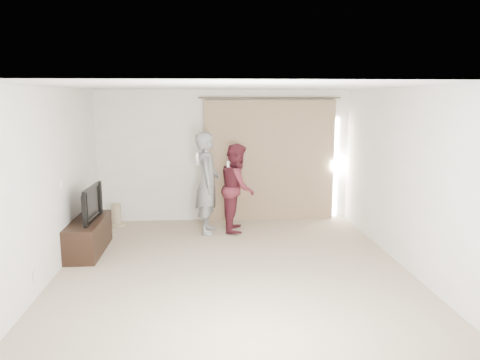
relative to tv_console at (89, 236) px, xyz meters
name	(u,v)px	position (x,y,z in m)	size (l,w,h in m)	color
floor	(233,267)	(2.27, -0.88, -0.26)	(5.50, 5.50, 0.00)	tan
wall_back	(224,156)	(2.27, 1.87, 1.04)	(5.00, 0.04, 2.60)	white
wall_left	(51,183)	(-0.23, -0.88, 1.04)	(0.04, 5.50, 2.60)	white
ceiling	(232,87)	(2.27, -0.88, 2.34)	(5.00, 5.50, 0.01)	silver
curtain	(270,161)	(3.18, 1.80, 0.94)	(2.80, 0.11, 2.46)	#987A5D
tv_console	(89,236)	(0.00, 0.00, 0.00)	(0.48, 1.37, 0.53)	black
tv	(87,203)	(0.00, 0.00, 0.54)	(0.96, 0.13, 0.55)	black
scratching_post	(117,217)	(0.17, 1.52, -0.09)	(0.33, 0.33, 0.44)	tan
person_man	(208,183)	(1.92, 0.96, 0.66)	(0.50, 0.71, 1.85)	slate
person_woman	(238,188)	(2.47, 1.06, 0.55)	(0.69, 0.85, 1.62)	#591C27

